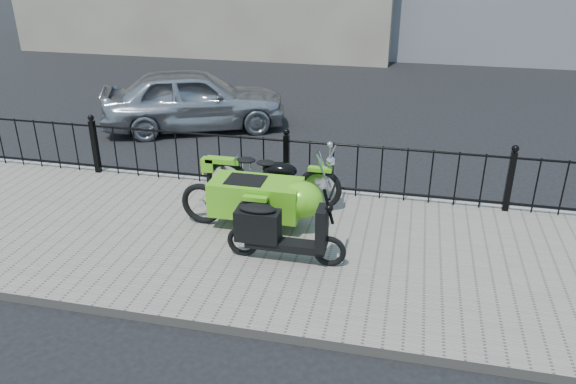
% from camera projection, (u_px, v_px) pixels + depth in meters
% --- Properties ---
extents(ground, '(120.00, 120.00, 0.00)m').
position_uv_depth(ground, '(267.00, 232.00, 8.37)').
color(ground, black).
rests_on(ground, ground).
extents(sidewalk, '(30.00, 3.80, 0.12)m').
position_uv_depth(sidewalk, '(258.00, 244.00, 7.90)').
color(sidewalk, gray).
rests_on(sidewalk, ground).
extents(curb, '(30.00, 0.10, 0.12)m').
position_uv_depth(curb, '(288.00, 189.00, 9.62)').
color(curb, gray).
rests_on(curb, ground).
extents(iron_fence, '(14.11, 0.11, 1.08)m').
position_uv_depth(iron_fence, '(286.00, 164.00, 9.28)').
color(iron_fence, black).
rests_on(iron_fence, sidewalk).
extents(motorcycle_sidecar, '(2.28, 1.48, 0.98)m').
position_uv_depth(motorcycle_sidecar, '(271.00, 194.00, 8.18)').
color(motorcycle_sidecar, black).
rests_on(motorcycle_sidecar, sidewalk).
extents(scooter, '(1.59, 0.46, 1.08)m').
position_uv_depth(scooter, '(277.00, 231.00, 7.25)').
color(scooter, black).
rests_on(scooter, sidewalk).
extents(spare_tire, '(0.64, 0.13, 0.64)m').
position_uv_depth(spare_tire, '(202.00, 204.00, 8.24)').
color(spare_tire, black).
rests_on(spare_tire, sidewalk).
extents(sedan_car, '(4.36, 3.10, 1.38)m').
position_uv_depth(sedan_car, '(194.00, 99.00, 12.59)').
color(sedan_car, '#A3A5AA').
rests_on(sedan_car, ground).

